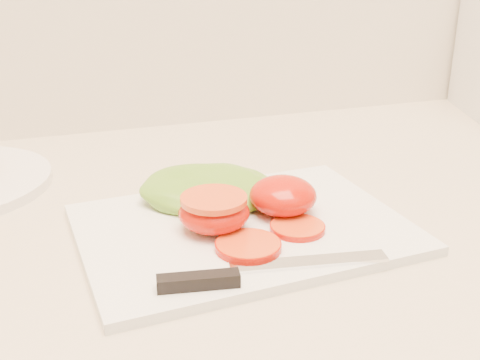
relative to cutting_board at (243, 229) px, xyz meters
name	(u,v)px	position (x,y,z in m)	size (l,w,h in m)	color
cutting_board	(243,229)	(0.00, 0.00, 0.00)	(0.32, 0.23, 0.01)	white
tomato_half_dome	(283,196)	(0.05, 0.01, 0.02)	(0.07, 0.07, 0.04)	red
tomato_half_cut	(214,211)	(-0.03, 0.00, 0.02)	(0.07, 0.07, 0.04)	red
tomato_slice_0	(248,246)	(-0.01, -0.05, 0.01)	(0.06, 0.06, 0.01)	#E45323
tomato_slice_1	(297,227)	(0.05, -0.03, 0.01)	(0.05, 0.05, 0.01)	#E45323
lettuce_leaf_0	(208,190)	(-0.02, 0.07, 0.02)	(0.15, 0.10, 0.03)	#539527
knife	(244,273)	(-0.03, -0.10, 0.01)	(0.21, 0.04, 0.01)	silver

